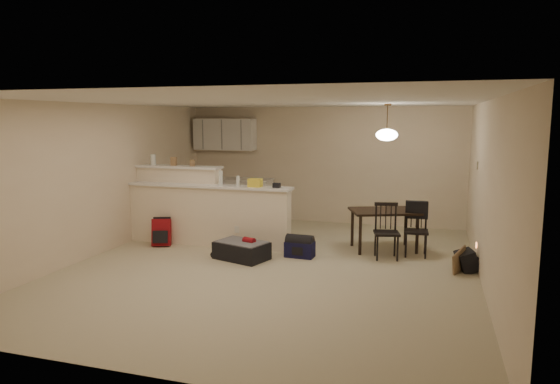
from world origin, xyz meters
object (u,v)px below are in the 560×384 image
at_px(dining_chair_near, 387,231).
at_px(dining_chair_far, 416,230).
at_px(suitcase, 242,251).
at_px(pendant_lamp, 387,134).
at_px(black_daypack, 467,261).
at_px(navy_duffel, 300,249).
at_px(red_backpack, 162,232).
at_px(dining_table, 384,215).

bearing_deg(dining_chair_near, dining_chair_far, 21.53).
xyz_separation_m(dining_chair_far, suitcase, (-2.68, -1.02, -0.30)).
relative_size(dining_chair_far, suitcase, 1.07).
distance_m(pendant_lamp, black_daypack, 2.42).
distance_m(suitcase, navy_duffel, 0.95).
height_order(dining_chair_far, red_backpack, dining_chair_far).
xyz_separation_m(pendant_lamp, dining_chair_far, (0.54, -0.25, -1.55)).
bearing_deg(black_daypack, pendant_lamp, 42.37).
xyz_separation_m(pendant_lamp, black_daypack, (1.30, -0.87, -1.84)).
bearing_deg(navy_duffel, dining_chair_far, 21.67).
bearing_deg(dining_table, dining_chair_near, -101.69).
distance_m(pendant_lamp, red_backpack, 4.29).
bearing_deg(dining_chair_near, dining_table, 87.23).
height_order(dining_chair_near, black_daypack, dining_chair_near).
bearing_deg(navy_duffel, black_daypack, 2.70).
bearing_deg(black_daypack, navy_duffel, 76.07).
bearing_deg(dining_chair_far, red_backpack, -174.99).
bearing_deg(dining_table, black_daypack, -55.10).
distance_m(dining_table, red_backpack, 3.94).
xyz_separation_m(dining_table, pendant_lamp, (-0.00, -0.00, 1.38)).
relative_size(dining_chair_near, suitcase, 1.10).
bearing_deg(dining_chair_far, dining_table, 152.50).
relative_size(suitcase, red_backpack, 1.71).
bearing_deg(dining_chair_near, navy_duffel, -179.29).
height_order(red_backpack, navy_duffel, red_backpack).
xyz_separation_m(suitcase, black_daypack, (3.44, 0.39, 0.01)).
relative_size(dining_chair_far, black_daypack, 2.57).
xyz_separation_m(dining_table, dining_chair_near, (0.09, -0.55, -0.17)).
height_order(dining_table, dining_chair_far, dining_chair_far).
height_order(dining_table, black_daypack, dining_table).
bearing_deg(suitcase, navy_duffel, 41.87).
height_order(pendant_lamp, navy_duffel, pendant_lamp).
distance_m(pendant_lamp, dining_chair_near, 1.64).
relative_size(dining_table, black_daypack, 3.86).
bearing_deg(navy_duffel, suitcase, -152.98).
bearing_deg(pendant_lamp, dining_chair_near, -80.29).
bearing_deg(red_backpack, navy_duffel, -19.29).
relative_size(dining_chair_near, navy_duffel, 1.92).
bearing_deg(suitcase, dining_chair_far, 38.29).
distance_m(dining_table, dining_chair_near, 0.58).
height_order(dining_chair_far, suitcase, dining_chair_far).
xyz_separation_m(dining_table, navy_duffel, (-1.27, -0.87, -0.49)).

